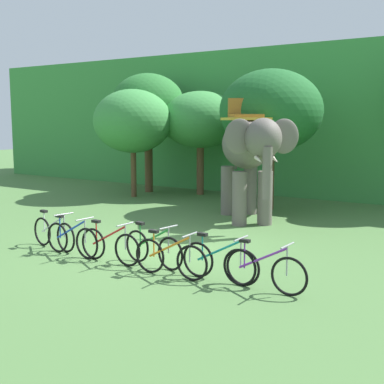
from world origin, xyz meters
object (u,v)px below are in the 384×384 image
object	(u,v)px
tree_left	(148,105)
tree_far_left	(271,111)
elephant	(248,150)
bike_blue	(72,239)
bike_orange	(170,258)
tree_center	(200,120)
bike_red	(110,245)
tree_center_left	(133,121)
bike_purple	(263,270)
bike_teal	(220,262)
bike_green	(153,248)
bike_white	(54,233)

from	to	relation	value
tree_left	tree_far_left	xyz separation A→B (m)	(6.27, -1.21, -0.33)
elephant	bike_blue	size ratio (longest dim) A/B	2.23
tree_left	bike_orange	bearing A→B (deg)	-50.04
tree_far_left	tree_center	bearing A→B (deg)	156.23
bike_red	tree_center_left	bearing A→B (deg)	126.67
tree_center_left	bike_purple	distance (m)	12.57
tree_left	bike_teal	world-z (taller)	tree_left
tree_far_left	bike_red	world-z (taller)	tree_far_left
tree_left	tree_center_left	world-z (taller)	tree_left
bike_teal	tree_far_left	bearing A→B (deg)	108.44
tree_left	bike_purple	bearing A→B (deg)	-43.19
tree_left	tree_center	size ratio (longest dim) A/B	1.18
bike_blue	bike_green	distance (m)	2.12
bike_blue	bike_purple	size ratio (longest dim) A/B	1.00
tree_center_left	bike_green	world-z (taller)	tree_center_left
tree_center_left	bike_white	size ratio (longest dim) A/B	2.55
elephant	bike_orange	distance (m)	6.35
tree_far_left	bike_white	bearing A→B (deg)	-103.63
bike_red	bike_blue	bearing A→B (deg)	-178.94
tree_center_left	bike_green	size ratio (longest dim) A/B	2.55
bike_green	bike_teal	xyz separation A→B (m)	(1.71, -0.14, 0.00)
bike_white	bike_teal	size ratio (longest dim) A/B	0.99
bike_orange	bike_green	bearing A→B (deg)	150.63
tree_left	bike_red	xyz separation A→B (m)	(6.30, -9.43, -3.34)
bike_red	bike_purple	distance (m)	3.60
tree_left	bike_blue	distance (m)	11.27
tree_center_left	tree_center	distance (m)	2.79
elephant	bike_teal	xyz separation A→B (m)	(2.30, -5.65, -1.82)
tree_center_left	bike_blue	bearing A→B (deg)	-59.11
elephant	bike_white	distance (m)	6.37
tree_far_left	bike_blue	bearing A→B (deg)	-97.75
tree_center_left	tree_center	size ratio (longest dim) A/B	1.01
tree_left	bike_purple	xyz separation A→B (m)	(9.89, -9.29, -3.34)
elephant	tree_center	bearing A→B (deg)	136.43
bike_white	bike_blue	size ratio (longest dim) A/B	0.99
bike_blue	bike_green	xyz separation A→B (m)	(2.09, 0.34, 0.00)
tree_center_left	bike_purple	world-z (taller)	tree_center_left
bike_blue	bike_red	bearing A→B (deg)	1.06
bike_teal	bike_blue	bearing A→B (deg)	-177.00
tree_center_left	bike_orange	distance (m)	11.37
tree_center_left	bike_teal	size ratio (longest dim) A/B	2.53
bike_white	bike_orange	xyz separation A→B (m)	(3.66, -0.29, 0.00)
tree_center_left	bike_purple	xyz separation A→B (m)	(9.50, -7.78, -2.67)
elephant	bike_red	distance (m)	6.12
tree_center	bike_teal	world-z (taller)	tree_center
elephant	bike_orange	size ratio (longest dim) A/B	2.23
tree_center	elephant	size ratio (longest dim) A/B	1.12
tree_center_left	elephant	xyz separation A→B (m)	(6.26, -2.10, -0.85)
elephant	bike_green	distance (m)	5.84
bike_teal	bike_green	bearing A→B (deg)	175.46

